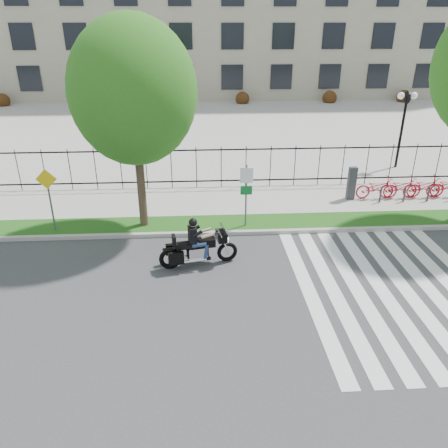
{
  "coord_description": "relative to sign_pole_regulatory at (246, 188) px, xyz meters",
  "views": [
    {
      "loc": [
        -1.08,
        -11.08,
        7.49
      ],
      "look_at": [
        -0.23,
        3.0,
        0.97
      ],
      "focal_mm": 35.0,
      "sensor_mm": 36.0,
      "label": 1
    }
  ],
  "objects": [
    {
      "name": "lamp_post_right",
      "position": [
        9.28,
        7.42,
        1.47
      ],
      "size": [
        1.06,
        0.7,
        4.25
      ],
      "color": "black",
      "rests_on": "ground"
    },
    {
      "name": "iron_fence",
      "position": [
        -0.72,
        4.62,
        -0.59
      ],
      "size": [
        30.0,
        0.06,
        2.0
      ],
      "primitive_type": null,
      "color": "black",
      "rests_on": "sidewalk"
    },
    {
      "name": "curb",
      "position": [
        -0.72,
        -0.48,
        -1.66
      ],
      "size": [
        60.0,
        0.2,
        0.15
      ],
      "primitive_type": "cube",
      "color": "#9F9C96",
      "rests_on": "ground"
    },
    {
      "name": "plaza",
      "position": [
        -0.72,
        20.42,
        -1.69
      ],
      "size": [
        80.0,
        34.0,
        0.1
      ],
      "primitive_type": "cube",
      "color": "gray",
      "rests_on": "ground"
    },
    {
      "name": "grass_verge",
      "position": [
        -0.72,
        0.37,
        -1.66
      ],
      "size": [
        60.0,
        1.5,
        0.15
      ],
      "primitive_type": "cube",
      "color": "#1B4D13",
      "rests_on": "ground"
    },
    {
      "name": "sign_pole_warning",
      "position": [
        -7.43,
        0.0,
        0.0
      ],
      "size": [
        0.78,
        0.09,
        2.49
      ],
      "color": "#59595B",
      "rests_on": "grass_verge"
    },
    {
      "name": "sign_pole_regulatory",
      "position": [
        0.0,
        0.0,
        0.0
      ],
      "size": [
        0.5,
        0.09,
        2.5
      ],
      "color": "#59595B",
      "rests_on": "grass_verge"
    },
    {
      "name": "motorcycle_rider",
      "position": [
        -1.88,
        -2.7,
        -1.05
      ],
      "size": [
        2.67,
        1.04,
        2.08
      ],
      "color": "black",
      "rests_on": "ground"
    },
    {
      "name": "sidewalk",
      "position": [
        -0.72,
        2.87,
        -1.66
      ],
      "size": [
        60.0,
        3.5,
        0.15
      ],
      "primitive_type": "cube",
      "color": "gray",
      "rests_on": "ground"
    },
    {
      "name": "street_tree_1",
      "position": [
        -4.03,
        0.37,
        3.53
      ],
      "size": [
        4.52,
        4.52,
        7.73
      ],
      "color": "#372A1E",
      "rests_on": "grass_verge"
    },
    {
      "name": "ground",
      "position": [
        -0.72,
        -4.58,
        -1.74
      ],
      "size": [
        120.0,
        120.0,
        0.0
      ],
      "primitive_type": "plane",
      "color": "#38393B",
      "rests_on": "ground"
    },
    {
      "name": "crosswalk_stripes",
      "position": [
        4.11,
        -4.58,
        -1.73
      ],
      "size": [
        5.7,
        8.0,
        0.01
      ],
      "primitive_type": null,
      "color": "silver",
      "rests_on": "ground"
    }
  ]
}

